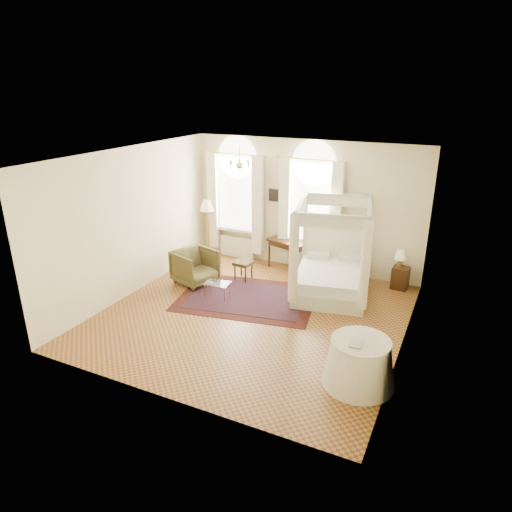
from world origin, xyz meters
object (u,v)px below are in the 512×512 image
(floor_lamp, at_px, (207,208))
(coffee_table, at_px, (217,284))
(writing_desk, at_px, (288,244))
(armchair, at_px, (195,267))
(canopy_bed, at_px, (331,275))
(side_table, at_px, (359,362))
(nightstand, at_px, (400,278))
(stool, at_px, (243,264))

(floor_lamp, bearing_deg, coffee_table, -54.95)
(writing_desk, relative_size, armchair, 1.27)
(writing_desk, xyz_separation_m, armchair, (-1.70, -1.79, -0.26))
(canopy_bed, xyz_separation_m, coffee_table, (-2.22, -1.29, -0.15))
(side_table, bearing_deg, canopy_bed, 114.81)
(nightstand, xyz_separation_m, side_table, (0.00, -4.05, 0.12))
(canopy_bed, relative_size, nightstand, 4.27)
(coffee_table, bearing_deg, canopy_bed, 30.06)
(canopy_bed, height_order, stool, canopy_bed)
(side_table, bearing_deg, nightstand, 90.06)
(nightstand, xyz_separation_m, writing_desk, (-2.84, -0.00, 0.41))
(canopy_bed, bearing_deg, armchair, -166.43)
(armchair, height_order, coffee_table, armchair)
(nightstand, relative_size, floor_lamp, 0.33)
(canopy_bed, xyz_separation_m, side_table, (1.40, -3.02, -0.10))
(stool, bearing_deg, armchair, -144.27)
(floor_lamp, height_order, side_table, floor_lamp)
(writing_desk, relative_size, coffee_table, 2.01)
(floor_lamp, bearing_deg, writing_desk, -0.00)
(stool, xyz_separation_m, side_table, (3.59, -2.95, 0.00))
(writing_desk, bearing_deg, floor_lamp, 180.00)
(side_table, bearing_deg, stool, 140.55)
(nightstand, distance_m, armchair, 4.88)
(writing_desk, bearing_deg, nightstand, 0.00)
(canopy_bed, bearing_deg, writing_desk, 144.56)
(stool, bearing_deg, floor_lamp, 146.39)
(floor_lamp, relative_size, side_table, 1.38)
(writing_desk, height_order, coffee_table, writing_desk)
(stool, xyz_separation_m, floor_lamp, (-1.66, 1.10, 0.98))
(stool, xyz_separation_m, coffee_table, (-0.03, -1.21, -0.05))
(nightstand, bearing_deg, canopy_bed, -143.49)
(nightstand, distance_m, stool, 3.75)
(nightstand, xyz_separation_m, armchair, (-4.54, -1.79, 0.15))
(writing_desk, distance_m, side_table, 4.96)
(stool, bearing_deg, side_table, -39.45)
(writing_desk, xyz_separation_m, stool, (-0.74, -1.10, -0.28))
(floor_lamp, bearing_deg, canopy_bed, -15.00)
(stool, height_order, floor_lamp, floor_lamp)
(nightstand, relative_size, armchair, 0.58)
(coffee_table, distance_m, floor_lamp, 3.01)
(writing_desk, bearing_deg, armchair, -133.44)
(canopy_bed, distance_m, floor_lamp, 4.08)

